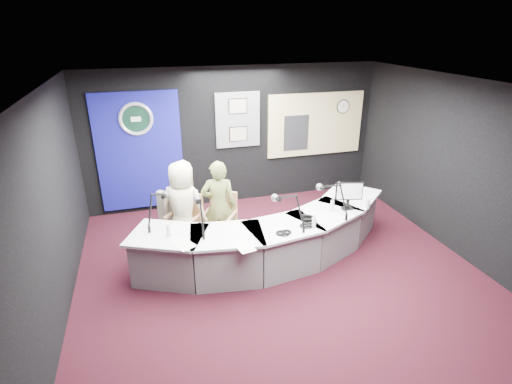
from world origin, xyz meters
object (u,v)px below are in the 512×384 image
object	(u,v)px
broadcast_desk	(269,239)
armchair_left	(184,222)
armchair_right	(220,224)
person_woman	(219,206)
person_man	(183,207)

from	to	relation	value
broadcast_desk	armchair_left	world-z (taller)	armchair_left
armchair_left	armchair_right	distance (m)	0.58
armchair_left	person_woman	size ratio (longest dim) A/B	0.66
armchair_left	person_man	size ratio (longest dim) A/B	0.65
broadcast_desk	armchair_right	xyz separation A→B (m)	(-0.69, 0.59, 0.07)
armchair_right	broadcast_desk	bearing A→B (deg)	-7.78
armchair_left	armchair_right	xyz separation A→B (m)	(0.57, -0.11, -0.06)
broadcast_desk	armchair_right	distance (m)	0.91
person_man	person_woman	size ratio (longest dim) A/B	1.01
armchair_left	person_woman	distance (m)	0.64
broadcast_desk	armchair_left	size ratio (longest dim) A/B	4.41
armchair_left	armchair_right	world-z (taller)	armchair_left
armchair_right	armchair_left	bearing A→B (deg)	-157.94
person_man	armchair_right	bearing A→B (deg)	-162.31
person_man	person_woman	xyz separation A→B (m)	(0.57, -0.11, -0.00)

